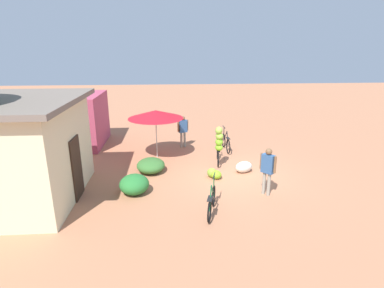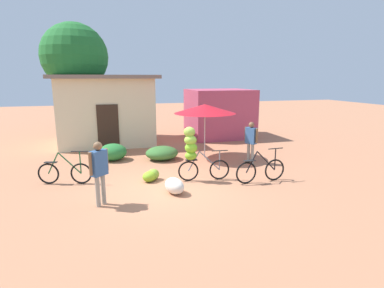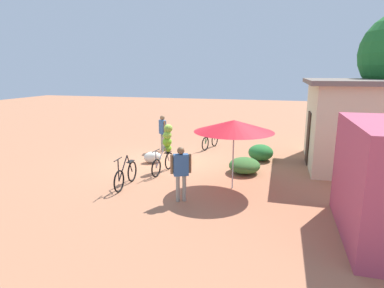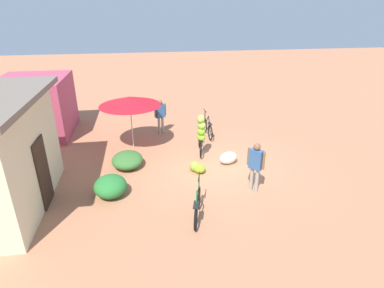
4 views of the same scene
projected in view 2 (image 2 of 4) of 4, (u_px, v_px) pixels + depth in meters
The scene contains 14 objects.
ground_plane at pixel (167, 188), 8.89m from camera, with size 60.00×60.00×0.00m, color #B1724F.
building_low at pixel (107, 109), 14.81m from camera, with size 4.70×3.96×3.24m.
shop_pink at pixel (219, 113), 16.41m from camera, with size 3.20×2.80×2.51m, color #B3445F.
tree_behind_building at pixel (75, 57), 15.42m from camera, with size 3.28×3.28×5.81m.
hedge_bush_front_left at pixel (113, 152), 11.81m from camera, with size 1.05×0.99×0.64m, color #297633.
hedge_bush_front_right at pixel (162, 153), 11.89m from camera, with size 1.26×1.10×0.53m, color #386E30.
market_umbrella at pixel (205, 109), 11.81m from camera, with size 2.39×2.39×2.12m.
bicycle_leftmost at pixel (65, 172), 9.15m from camera, with size 1.56×0.46×1.01m.
bicycle_near_pile at pixel (194, 151), 9.29m from camera, with size 1.60×0.41×1.68m.
bicycle_center_loaded at pixel (261, 170), 9.31m from camera, with size 1.65×0.16×1.03m.
banana_pile_on_ground at pixel (151, 176), 9.45m from camera, with size 0.69×0.67×0.35m.
produce_sack at pixel (174, 186), 8.40m from camera, with size 0.70×0.44×0.44m, color silver.
person_vendor at pixel (99, 167), 7.45m from camera, with size 0.45×0.42×1.61m.
person_bystander at pixel (251, 139), 11.24m from camera, with size 0.36×0.53×1.54m.
Camera 2 is at (-1.58, -8.31, 3.10)m, focal length 28.80 mm.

